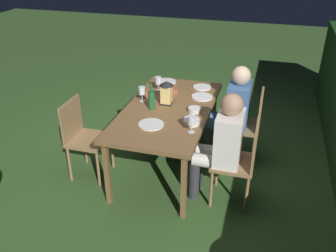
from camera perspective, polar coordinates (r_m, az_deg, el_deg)
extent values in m
plane|color=#385B28|center=(4.28, 0.00, -6.17)|extent=(16.00, 16.00, 0.00)
cube|color=brown|center=(3.92, 0.00, 2.59)|extent=(1.73, 0.90, 0.04)
cube|color=brown|center=(4.86, -1.71, 3.07)|extent=(0.05, 0.05, 0.70)
cube|color=brown|center=(3.59, -9.52, -7.40)|extent=(0.05, 0.05, 0.70)
cube|color=brown|center=(4.71, 7.18, 1.94)|extent=(0.05, 0.05, 0.70)
cube|color=brown|center=(3.37, 2.50, -9.60)|extent=(0.05, 0.05, 0.70)
cube|color=#937047|center=(3.60, 10.16, -5.64)|extent=(0.42, 0.40, 0.03)
cube|color=#937047|center=(3.48, 13.53, -2.98)|extent=(0.40, 0.03, 0.42)
cylinder|color=#937047|center=(3.60, 6.78, -9.78)|extent=(0.03, 0.03, 0.42)
cylinder|color=#937047|center=(3.89, 7.73, -6.62)|extent=(0.03, 0.03, 0.42)
cylinder|color=#937047|center=(3.58, 12.23, -10.56)|extent=(0.03, 0.03, 0.42)
cylinder|color=#937047|center=(3.87, 12.73, -7.32)|extent=(0.03, 0.03, 0.42)
cube|color=white|center=(3.47, 9.55, -1.86)|extent=(0.38, 0.24, 0.50)
sphere|color=tan|center=(3.31, 10.02, 3.30)|extent=(0.21, 0.21, 0.21)
cylinder|color=white|center=(3.53, 6.79, -5.59)|extent=(0.13, 0.36, 0.13)
cylinder|color=white|center=(3.68, 7.29, -4.09)|extent=(0.13, 0.36, 0.13)
cylinder|color=#333338|center=(3.69, 4.11, -8.31)|extent=(0.11, 0.11, 0.45)
cylinder|color=#333338|center=(3.83, 4.70, -6.76)|extent=(0.11, 0.11, 0.45)
cube|color=#937047|center=(4.00, -12.27, -2.17)|extent=(0.42, 0.40, 0.03)
cube|color=#937047|center=(3.98, -14.98, 1.03)|extent=(0.40, 0.02, 0.42)
cylinder|color=#937047|center=(4.18, -8.77, -3.98)|extent=(0.03, 0.03, 0.42)
cylinder|color=#937047|center=(3.92, -10.91, -6.65)|extent=(0.03, 0.03, 0.42)
cylinder|color=#937047|center=(4.32, -12.89, -3.26)|extent=(0.03, 0.03, 0.42)
cylinder|color=#937047|center=(4.07, -15.23, -5.77)|extent=(0.03, 0.03, 0.42)
cube|color=#937047|center=(4.27, 11.47, -0.01)|extent=(0.42, 0.40, 0.03)
cube|color=#937047|center=(4.17, 14.31, 2.38)|extent=(0.40, 0.03, 0.42)
cylinder|color=#937047|center=(4.24, 8.65, -3.49)|extent=(0.03, 0.03, 0.42)
cylinder|color=#937047|center=(4.55, 9.32, -1.20)|extent=(0.03, 0.03, 0.42)
cylinder|color=#937047|center=(4.22, 13.21, -4.12)|extent=(0.03, 0.03, 0.42)
cylinder|color=#937047|center=(4.53, 13.57, -1.77)|extent=(0.03, 0.03, 0.42)
cube|color=#426699|center=(4.16, 10.99, 3.32)|extent=(0.38, 0.24, 0.50)
sphere|color=beige|center=(4.03, 11.43, 7.76)|extent=(0.21, 0.21, 0.21)
cylinder|color=#426699|center=(4.20, 8.67, 0.13)|extent=(0.13, 0.36, 0.13)
cylinder|color=#426699|center=(4.36, 9.02, 1.20)|extent=(0.13, 0.36, 0.13)
cylinder|color=#333338|center=(4.33, 6.35, -2.37)|extent=(0.11, 0.11, 0.45)
cylinder|color=#333338|center=(4.48, 6.77, -1.25)|extent=(0.11, 0.11, 0.45)
cube|color=black|center=(4.00, -0.22, 3.64)|extent=(0.12, 0.12, 0.01)
cube|color=#F9D17A|center=(3.96, -0.22, 5.05)|extent=(0.11, 0.11, 0.20)
cone|color=black|center=(3.91, -0.22, 6.74)|extent=(0.15, 0.15, 0.05)
cylinder|color=#1E5B2D|center=(3.84, -2.63, 4.06)|extent=(0.07, 0.07, 0.20)
cylinder|color=#1E5B2D|center=(3.79, -2.68, 6.06)|extent=(0.03, 0.03, 0.09)
cylinder|color=silver|center=(4.08, -4.07, 3.97)|extent=(0.06, 0.06, 0.00)
cylinder|color=silver|center=(4.06, -4.09, 4.51)|extent=(0.01, 0.01, 0.08)
cylinder|color=silver|center=(4.03, -4.13, 5.59)|extent=(0.08, 0.08, 0.08)
cylinder|color=maroon|center=(4.04, -4.12, 5.28)|extent=(0.07, 0.07, 0.03)
cylinder|color=silver|center=(3.43, 3.66, -0.94)|extent=(0.06, 0.06, 0.00)
cylinder|color=silver|center=(3.41, 3.68, -0.32)|extent=(0.01, 0.01, 0.08)
cylinder|color=silver|center=(3.37, 3.72, 0.91)|extent=(0.08, 0.08, 0.08)
cylinder|color=maroon|center=(3.38, 3.71, 0.55)|extent=(0.07, 0.07, 0.03)
cylinder|color=silver|center=(4.35, -1.54, 5.65)|extent=(0.06, 0.06, 0.00)
cylinder|color=silver|center=(4.34, -1.55, 6.16)|extent=(0.01, 0.01, 0.08)
cylinder|color=silver|center=(4.31, -1.56, 7.18)|extent=(0.08, 0.08, 0.08)
cylinder|color=maroon|center=(4.31, -1.56, 6.88)|extent=(0.07, 0.07, 0.03)
cylinder|color=white|center=(4.59, -0.30, 6.97)|extent=(0.25, 0.25, 0.01)
cylinder|color=silver|center=(3.55, -2.68, 0.25)|extent=(0.25, 0.25, 0.01)
cylinder|color=white|center=(4.17, 5.38, 4.59)|extent=(0.24, 0.24, 0.01)
cylinder|color=white|center=(4.44, 5.37, 6.09)|extent=(0.22, 0.22, 0.01)
cylinder|color=#9E5138|center=(4.20, -3.31, 5.16)|extent=(0.12, 0.12, 0.06)
cylinder|color=#424C1E|center=(4.20, -3.31, 5.30)|extent=(0.10, 0.10, 0.02)
cylinder|color=#9E5138|center=(4.29, 0.77, 5.66)|extent=(0.13, 0.13, 0.05)
cylinder|color=tan|center=(4.29, 0.77, 5.79)|extent=(0.11, 0.11, 0.02)
cylinder|color=silver|center=(3.57, 3.71, 0.73)|extent=(0.16, 0.16, 0.05)
cylinder|color=#477533|center=(3.56, 3.71, 0.89)|extent=(0.14, 0.14, 0.02)
cylinder|color=silver|center=(3.82, 4.22, 2.56)|extent=(0.14, 0.14, 0.04)
cylinder|color=beige|center=(3.82, 4.22, 2.68)|extent=(0.12, 0.12, 0.01)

